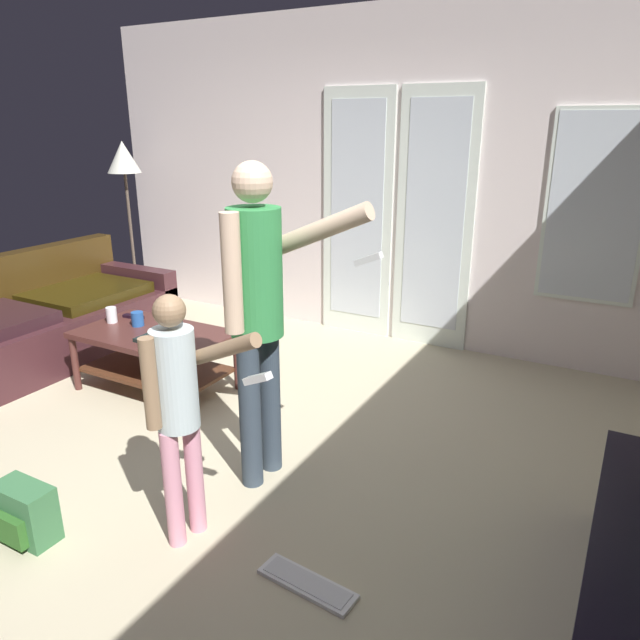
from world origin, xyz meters
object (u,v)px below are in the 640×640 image
Objects in this scene: person_adult at (259,299)px; laptop_closed at (164,339)px; dvd_remote_slim at (172,322)px; tv_remote_black at (133,317)px; floor_lamp at (124,167)px; cup_by_laptop at (137,319)px; backpack at (25,513)px; person_child at (179,399)px; leather_couch at (34,327)px; coffee_table at (155,348)px; loose_keyboard at (307,583)px; cup_near_edge at (112,315)px.

person_adult reaches higher than laptop_closed.
dvd_remote_slim is (-1.32, 0.75, -0.56)m from person_adult.
tv_remote_black is at bearing 155.72° from laptop_closed.
floor_lamp reaches higher than cup_by_laptop.
person_adult is 16.12× the size of cup_by_laptop.
tv_remote_black is at bearing 120.34° from backpack.
person_adult reaches higher than person_child.
cup_by_laptop is at bearing 5.36° from leather_couch.
person_child is at bearing -42.81° from laptop_closed.
cup_by_laptop is at bearing 141.23° from person_child.
person_child is (1.28, -1.13, 0.39)m from coffee_table.
dvd_remote_slim is at bearing 3.59° from tv_remote_black.
tv_remote_black is at bearing 145.27° from cup_by_laptop.
person_child reaches higher than cup_by_laptop.
person_adult is at bearing -22.65° from coffee_table.
dvd_remote_slim is at bearing -36.73° from floor_lamp.
person_child reaches higher than leather_couch.
person_adult is 1.61m from dvd_remote_slim.
cup_by_laptop reaches higher than loose_keyboard.
coffee_table is at bearing 112.43° from backpack.
floor_lamp is at bearing 146.34° from person_adult.
dvd_remote_slim is at bearing 25.67° from cup_near_edge.
cup_near_edge is (1.19, -1.38, -0.94)m from floor_lamp.
tv_remote_black is (-0.98, 1.67, 0.32)m from backpack.
tv_remote_black is (-0.16, 0.11, -0.04)m from cup_by_laptop.
floor_lamp is (-1.60, 1.39, 1.11)m from coffee_table.
backpack reaches higher than loose_keyboard.
floor_lamp is 5.17× the size of laptop_closed.
floor_lamp is 2.05m from cup_near_edge.
leather_couch reaches higher than loose_keyboard.
floor_lamp reaches higher than cup_near_edge.
floor_lamp is 9.87× the size of tv_remote_black.
person_adult reaches higher than loose_keyboard.
tv_remote_black is (0.06, 0.15, -0.05)m from cup_near_edge.
leather_couch is 0.95m from tv_remote_black.
coffee_table is 3.68× the size of backpack.
cup_by_laptop is at bearing 117.64° from backpack.
person_child is 4.02× the size of backpack.
backpack is at bearing -72.34° from dvd_remote_slim.
loose_keyboard is 2.39m from dvd_remote_slim.
person_child is 0.95m from loose_keyboard.
laptop_closed is (1.45, -0.04, 0.17)m from leather_couch.
person_child is 2.10m from tv_remote_black.
person_adult reaches higher than dvd_remote_slim.
person_child reaches higher than cup_near_edge.
leather_couch is 5.00× the size of loose_keyboard.
laptop_closed is (0.19, -0.09, 0.13)m from coffee_table.
person_child is 1.53m from laptop_closed.
person_child reaches higher than laptop_closed.
cup_near_edge is 0.68× the size of dvd_remote_slim.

